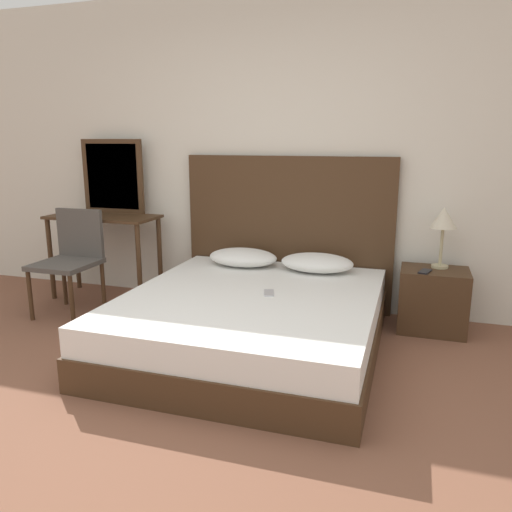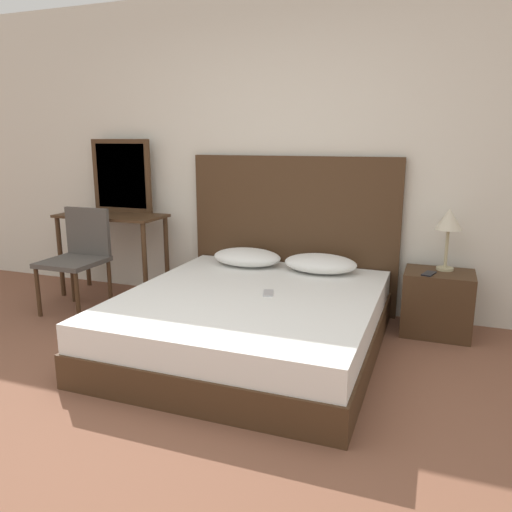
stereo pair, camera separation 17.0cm
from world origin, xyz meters
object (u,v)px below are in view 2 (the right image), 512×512
object	(u,v)px
bed	(251,321)
vanity_desk	(112,230)
nightstand	(437,303)
phone_on_nightstand	(429,274)
chair	(79,253)
phone_on_bed	(268,293)
table_lamp	(449,222)

from	to	relation	value
bed	vanity_desk	distance (m)	1.88
bed	nightstand	xyz separation A→B (m)	(1.24, 0.76, 0.04)
phone_on_nightstand	bed	bearing A→B (deg)	-150.27
chair	phone_on_nightstand	bearing A→B (deg)	7.24
vanity_desk	phone_on_nightstand	bearing A→B (deg)	-1.21
phone_on_bed	phone_on_nightstand	world-z (taller)	phone_on_nightstand
vanity_desk	nightstand	bearing A→B (deg)	0.74
phone_on_nightstand	nightstand	bearing A→B (deg)	51.80
chair	nightstand	bearing A→B (deg)	8.91
phone_on_nightstand	chair	distance (m)	2.91
nightstand	table_lamp	world-z (taller)	table_lamp
nightstand	table_lamp	xyz separation A→B (m)	(0.03, 0.08, 0.62)
bed	table_lamp	distance (m)	1.66
phone_on_bed	bed	bearing A→B (deg)	-162.01
phone_on_bed	vanity_desk	bearing A→B (deg)	159.12
phone_on_bed	phone_on_nightstand	distance (m)	1.22
phone_on_nightstand	vanity_desk	distance (m)	2.85
phone_on_nightstand	vanity_desk	size ratio (longest dim) A/B	0.16
bed	nightstand	size ratio (longest dim) A/B	3.87
nightstand	vanity_desk	world-z (taller)	vanity_desk
nightstand	chair	distance (m)	3.01
bed	phone_on_bed	xyz separation A→B (m)	(0.11, 0.04, 0.21)
nightstand	chair	world-z (taller)	chair
table_lamp	chair	bearing A→B (deg)	-169.74
phone_on_nightstand	chair	size ratio (longest dim) A/B	0.18
phone_on_bed	phone_on_nightstand	bearing A→B (deg)	30.89
bed	chair	world-z (taller)	chair
phone_on_bed	vanity_desk	distance (m)	1.94
chair	phone_on_bed	bearing A→B (deg)	-8.03
phone_on_bed	chair	distance (m)	1.86
nightstand	chair	xyz separation A→B (m)	(-2.96, -0.46, 0.26)
bed	phone_on_nightstand	distance (m)	1.37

